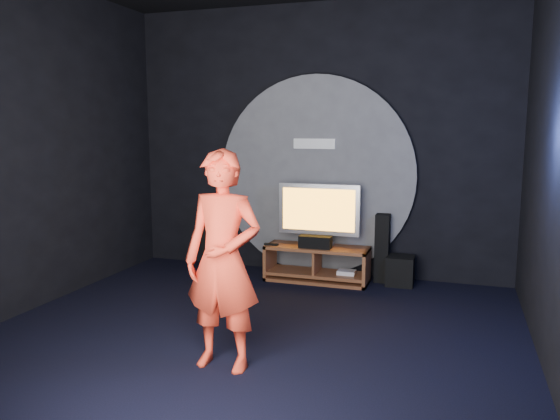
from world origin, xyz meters
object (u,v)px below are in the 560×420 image
object	(u,v)px
media_console	(318,266)
tv	(319,212)
player	(223,261)
tower_speaker_right	(382,248)
subwoofer	(400,271)
tower_speaker_left	(210,235)

from	to	relation	value
media_console	tv	xyz separation A→B (m)	(-0.01, 0.07, 0.68)
media_console	tv	distance (m)	0.68
media_console	player	world-z (taller)	player
tower_speaker_right	tv	bearing A→B (deg)	-167.56
media_console	subwoofer	bearing A→B (deg)	8.99
media_console	player	distance (m)	2.73
tower_speaker_right	subwoofer	xyz separation A→B (m)	(0.24, -0.08, -0.25)
tv	media_console	bearing A→B (deg)	-83.63
media_console	tower_speaker_right	world-z (taller)	tower_speaker_right
tv	subwoofer	xyz separation A→B (m)	(1.02, 0.09, -0.70)
media_console	tower_speaker_left	world-z (taller)	tower_speaker_left
tower_speaker_left	player	bearing A→B (deg)	-62.59
tv	player	bearing A→B (deg)	-92.18
player	media_console	bearing A→B (deg)	89.02
tower_speaker_left	subwoofer	xyz separation A→B (m)	(2.65, -0.14, -0.25)
tv	subwoofer	world-z (taller)	tv
tv	tower_speaker_left	size ratio (longest dim) A/B	1.20
media_console	player	size ratio (longest dim) A/B	0.73
tv	subwoofer	distance (m)	1.24
player	tv	bearing A→B (deg)	89.24
media_console	subwoofer	xyz separation A→B (m)	(1.01, 0.16, -0.01)
tv	player	distance (m)	2.71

